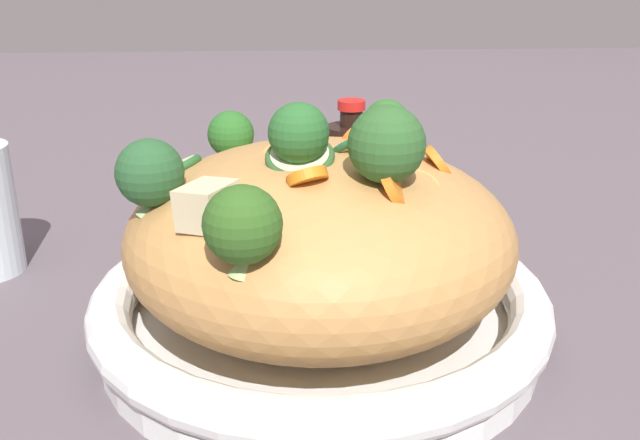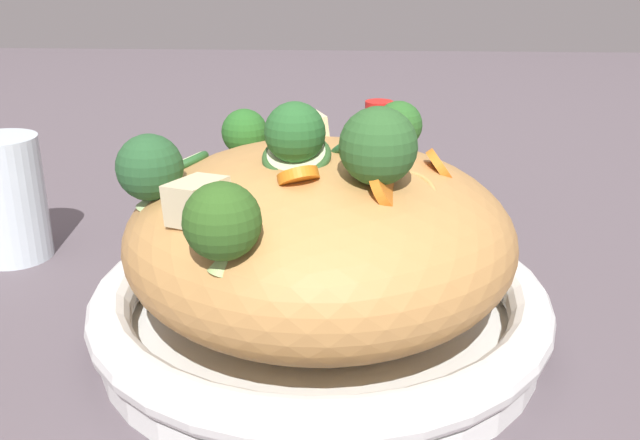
# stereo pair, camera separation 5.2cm
# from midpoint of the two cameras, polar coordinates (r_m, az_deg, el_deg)

# --- Properties ---
(ground_plane) EXTENTS (3.00, 3.00, 0.00)m
(ground_plane) POSITION_cam_midpoint_polar(r_m,az_deg,el_deg) (0.56, -2.69, -9.12)
(ground_plane) COLOR #564B52
(serving_bowl) EXTENTS (0.33, 0.33, 0.05)m
(serving_bowl) POSITION_cam_midpoint_polar(r_m,az_deg,el_deg) (0.55, -2.73, -6.87)
(serving_bowl) COLOR white
(serving_bowl) RESTS_ON ground_plane
(noodle_heap) EXTENTS (0.28, 0.28, 0.13)m
(noodle_heap) POSITION_cam_midpoint_polar(r_m,az_deg,el_deg) (0.52, -2.83, -1.36)
(noodle_heap) COLOR #B58146
(noodle_heap) RESTS_ON serving_bowl
(broccoli_florets) EXTENTS (0.26, 0.22, 0.09)m
(broccoli_florets) POSITION_cam_midpoint_polar(r_m,az_deg,el_deg) (0.48, -5.88, 4.74)
(broccoli_florets) COLOR #A3C271
(broccoli_florets) RESTS_ON serving_bowl
(carrot_coins) EXTENTS (0.14, 0.12, 0.03)m
(carrot_coins) POSITION_cam_midpoint_polar(r_m,az_deg,el_deg) (0.48, 1.13, 4.14)
(carrot_coins) COLOR orange
(carrot_coins) RESTS_ON serving_bowl
(zucchini_slices) EXTENTS (0.18, 0.18, 0.05)m
(zucchini_slices) POSITION_cam_midpoint_polar(r_m,az_deg,el_deg) (0.53, -5.35, 5.19)
(zucchini_slices) COLOR beige
(zucchini_slices) RESTS_ON serving_bowl
(chicken_chunks) EXTENTS (0.18, 0.10, 0.04)m
(chicken_chunks) POSITION_cam_midpoint_polar(r_m,az_deg,el_deg) (0.50, -8.40, 3.83)
(chicken_chunks) COLOR beige
(chicken_chunks) RESTS_ON serving_bowl
(soy_sauce_bottle) EXTENTS (0.05, 0.05, 0.12)m
(soy_sauce_bottle) POSITION_cam_midpoint_polar(r_m,az_deg,el_deg) (0.78, 0.49, 4.09)
(soy_sauce_bottle) COLOR black
(soy_sauce_bottle) RESTS_ON ground_plane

